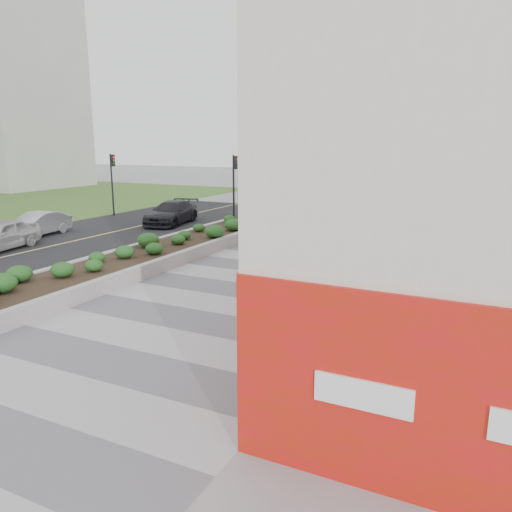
# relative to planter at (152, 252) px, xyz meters

# --- Properties ---
(ground) EXTENTS (160.00, 160.00, 0.00)m
(ground) POSITION_rel_planter_xyz_m (5.50, -7.00, -0.42)
(ground) COLOR gray
(ground) RESTS_ON ground
(walkway) EXTENTS (8.00, 36.00, 0.01)m
(walkway) POSITION_rel_planter_xyz_m (5.50, -4.00, -0.41)
(walkway) COLOR #A8A8AD
(walkway) RESTS_ON ground
(building) EXTENTS (6.04, 24.08, 8.00)m
(building) POSITION_rel_planter_xyz_m (12.48, 1.98, 3.56)
(building) COLOR beige
(building) RESTS_ON ground
(planter) EXTENTS (3.00, 18.00, 0.90)m
(planter) POSITION_rel_planter_xyz_m (0.00, 0.00, 0.00)
(planter) COLOR #9E9EA0
(planter) RESTS_ON ground
(street) EXTENTS (10.00, 40.00, 0.00)m
(street) POSITION_rel_planter_xyz_m (-6.50, 0.00, -0.42)
(street) COLOR black
(street) RESTS_ON ground
(traffic_signal_near) EXTENTS (0.33, 0.28, 4.20)m
(traffic_signal_near) POSITION_rel_planter_xyz_m (-1.73, 10.50, 2.34)
(traffic_signal_near) COLOR black
(traffic_signal_near) RESTS_ON ground
(traffic_signal_far) EXTENTS (0.33, 0.28, 4.20)m
(traffic_signal_far) POSITION_rel_planter_xyz_m (-10.93, 10.00, 2.34)
(traffic_signal_far) COLOR black
(traffic_signal_far) RESTS_ON ground
(distant_bldg_north_l) EXTENTS (16.00, 12.00, 20.00)m
(distant_bldg_north_l) POSITION_rel_planter_xyz_m (0.50, 48.00, 9.58)
(distant_bldg_north_l) COLOR #ADAAA3
(distant_bldg_north_l) RESTS_ON ground
(manhole_cover) EXTENTS (0.44, 0.44, 0.01)m
(manhole_cover) POSITION_rel_planter_xyz_m (6.00, -4.00, -0.42)
(manhole_cover) COLOR #595654
(manhole_cover) RESTS_ON ground
(skateboarder) EXTENTS (0.52, 0.75, 1.40)m
(skateboarder) POSITION_rel_planter_xyz_m (6.29, -2.29, 0.29)
(skateboarder) COLOR beige
(skateboarder) RESTS_ON ground
(car_white) EXTENTS (2.30, 4.33, 1.40)m
(car_white) POSITION_rel_planter_xyz_m (-7.88, -1.16, 0.28)
(car_white) COLOR #B9B8BB
(car_white) RESTS_ON ground
(car_silver) EXTENTS (1.68, 4.02, 1.29)m
(car_silver) POSITION_rel_planter_xyz_m (-9.32, 2.19, 0.23)
(car_silver) COLOR #A7A9AF
(car_silver) RESTS_ON ground
(car_dark) EXTENTS (2.74, 5.08, 1.40)m
(car_dark) POSITION_rel_planter_xyz_m (-5.20, 8.68, 0.28)
(car_dark) COLOR black
(car_dark) RESTS_ON ground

